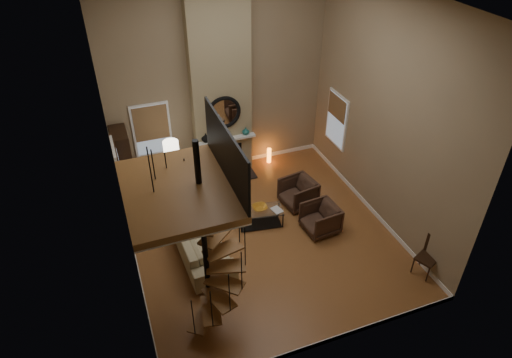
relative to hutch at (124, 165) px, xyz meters
name	(u,v)px	position (x,y,z in m)	size (l,w,h in m)	color
ground	(262,235)	(2.78, -2.80, -0.95)	(6.00, 6.50, 0.01)	#AB6D37
back_wall	(218,79)	(2.78, 0.45, 1.80)	(6.00, 0.02, 5.50)	#8E7A5C
front_wall	(339,236)	(2.78, -6.05, 1.80)	(6.00, 0.02, 5.50)	#8E7A5C
left_wall	(115,164)	(-0.22, -2.80, 1.80)	(0.02, 6.50, 5.50)	#8E7A5C
right_wall	(386,113)	(5.78, -2.80, 1.80)	(0.02, 6.50, 5.50)	#8E7A5C
baseboard_back	(223,164)	(2.78, 0.44, -0.89)	(6.00, 0.02, 0.12)	white
baseboard_front	(324,342)	(2.78, -6.04, -0.89)	(6.00, 0.02, 0.12)	white
baseboard_left	(137,264)	(-0.21, -2.80, -0.89)	(0.02, 6.50, 0.12)	white
baseboard_right	(368,206)	(5.77, -2.80, -0.89)	(0.02, 6.50, 0.12)	white
chimney_breast	(220,81)	(2.78, 0.26, 1.80)	(1.60, 0.38, 5.50)	#958661
hearth	(230,177)	(2.78, -0.23, -0.93)	(1.50, 0.60, 0.04)	black
firebox	(226,157)	(2.78, 0.06, -0.40)	(0.95, 0.02, 0.72)	black
mantel	(226,140)	(2.78, -0.02, 0.20)	(1.70, 0.18, 0.06)	white
mirror_frame	(224,113)	(2.78, 0.04, 1.00)	(0.94, 0.94, 0.10)	black
mirror_disc	(224,113)	(2.78, 0.05, 1.00)	(0.80, 0.80, 0.01)	white
vase_left	(206,138)	(2.23, 0.02, 0.35)	(0.24, 0.24, 0.25)	black
vase_right	(246,131)	(3.38, 0.02, 0.33)	(0.20, 0.20, 0.21)	#1A5B57
window_back	(152,129)	(0.88, 0.42, 0.67)	(1.02, 0.06, 1.52)	white
window_right	(337,119)	(5.75, -0.80, 0.68)	(0.06, 1.02, 1.52)	white
entry_door	(121,184)	(-0.18, -1.00, 0.10)	(0.10, 1.05, 2.16)	white
loft	(184,186)	(0.73, -4.60, 2.29)	(1.70, 2.20, 1.09)	brown
spiral_stair	(206,248)	(0.99, -4.59, 0.83)	(1.47, 1.47, 4.06)	black
hutch	(124,165)	(0.00, 0.00, 0.00)	(0.42, 0.88, 1.97)	black
sofa	(199,239)	(1.22, -2.85, -0.55)	(2.46, 0.96, 0.72)	tan
armchair_near	(301,192)	(4.18, -1.98, -0.60)	(0.81, 0.83, 0.76)	#412A1E
armchair_far	(323,218)	(4.25, -3.12, -0.60)	(0.78, 0.81, 0.73)	#412A1E
coffee_table	(260,216)	(2.88, -2.43, -0.67)	(1.17, 0.72, 0.43)	silver
bowl	(260,208)	(2.88, -2.38, -0.45)	(0.36, 0.36, 0.09)	#C28022
book	(276,210)	(3.23, -2.58, -0.49)	(0.22, 0.29, 0.03)	gray
floor_lamp	(172,152)	(1.18, -0.54, 0.46)	(0.40, 0.40, 1.71)	black
accent_lamp	(269,155)	(4.14, 0.13, -0.70)	(0.13, 0.13, 0.46)	orange
side_chair	(429,254)	(5.73, -5.17, -0.42)	(0.54, 0.52, 0.91)	black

